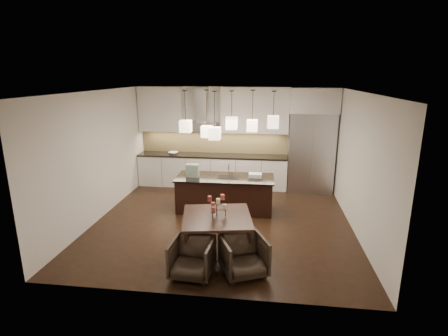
# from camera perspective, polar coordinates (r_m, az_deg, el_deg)

# --- Properties ---
(floor) EXTENTS (5.50, 5.50, 0.02)m
(floor) POSITION_cam_1_polar(r_m,az_deg,el_deg) (7.83, -0.19, -8.61)
(floor) COLOR black
(floor) RESTS_ON ground
(ceiling) EXTENTS (5.50, 5.50, 0.02)m
(ceiling) POSITION_cam_1_polar(r_m,az_deg,el_deg) (7.17, -0.21, 12.49)
(ceiling) COLOR white
(ceiling) RESTS_ON wall_back
(wall_back) EXTENTS (5.50, 0.02, 2.80)m
(wall_back) POSITION_cam_1_polar(r_m,az_deg,el_deg) (10.06, 1.85, 5.15)
(wall_back) COLOR silver
(wall_back) RESTS_ON ground
(wall_front) EXTENTS (5.50, 0.02, 2.80)m
(wall_front) POSITION_cam_1_polar(r_m,az_deg,el_deg) (4.77, -4.52, -6.31)
(wall_front) COLOR silver
(wall_front) RESTS_ON ground
(wall_left) EXTENTS (0.02, 5.50, 2.80)m
(wall_left) POSITION_cam_1_polar(r_m,az_deg,el_deg) (8.19, -19.72, 1.96)
(wall_left) COLOR silver
(wall_left) RESTS_ON ground
(wall_right) EXTENTS (0.02, 5.50, 2.80)m
(wall_right) POSITION_cam_1_polar(r_m,az_deg,el_deg) (7.54, 21.09, 0.75)
(wall_right) COLOR silver
(wall_right) RESTS_ON ground
(refrigerator) EXTENTS (1.20, 0.72, 2.15)m
(refrigerator) POSITION_cam_1_polar(r_m,az_deg,el_deg) (9.78, 13.97, 2.48)
(refrigerator) COLOR #B7B7BA
(refrigerator) RESTS_ON floor
(fridge_panel) EXTENTS (1.26, 0.72, 0.65)m
(fridge_panel) POSITION_cam_1_polar(r_m,az_deg,el_deg) (9.58, 14.51, 10.67)
(fridge_panel) COLOR silver
(fridge_panel) RESTS_ON refrigerator
(lower_cabinets) EXTENTS (4.21, 0.62, 0.88)m
(lower_cabinets) POSITION_cam_1_polar(r_m,az_deg,el_deg) (10.03, -1.93, -0.50)
(lower_cabinets) COLOR silver
(lower_cabinets) RESTS_ON floor
(countertop) EXTENTS (4.21, 0.66, 0.04)m
(countertop) POSITION_cam_1_polar(r_m,az_deg,el_deg) (9.92, -1.96, 2.06)
(countertop) COLOR black
(countertop) RESTS_ON lower_cabinets
(backsplash) EXTENTS (4.21, 0.02, 0.63)m
(backsplash) POSITION_cam_1_polar(r_m,az_deg,el_deg) (10.14, -1.70, 4.28)
(backsplash) COLOR tan
(backsplash) RESTS_ON countertop
(upper_cab_left) EXTENTS (1.25, 0.35, 1.25)m
(upper_cab_left) POSITION_cam_1_polar(r_m,az_deg,el_deg) (10.18, -10.24, 9.45)
(upper_cab_left) COLOR silver
(upper_cab_left) RESTS_ON wall_back
(upper_cab_right) EXTENTS (1.85, 0.35, 1.25)m
(upper_cab_right) POSITION_cam_1_polar(r_m,az_deg,el_deg) (9.73, 5.06, 9.37)
(upper_cab_right) COLOR silver
(upper_cab_right) RESTS_ON wall_back
(hood_canopy) EXTENTS (0.90, 0.52, 0.24)m
(hood_canopy) POSITION_cam_1_polar(r_m,az_deg,el_deg) (9.86, -3.69, 6.81)
(hood_canopy) COLOR #B7B7BA
(hood_canopy) RESTS_ON wall_back
(hood_chimney) EXTENTS (0.30, 0.28, 0.96)m
(hood_chimney) POSITION_cam_1_polar(r_m,az_deg,el_deg) (9.90, -3.62, 10.34)
(hood_chimney) COLOR #B7B7BA
(hood_chimney) RESTS_ON hood_canopy
(fruit_bowl) EXTENTS (0.31, 0.31, 0.06)m
(fruit_bowl) POSITION_cam_1_polar(r_m,az_deg,el_deg) (10.09, -8.31, 2.44)
(fruit_bowl) COLOR silver
(fruit_bowl) RESTS_ON countertop
(island_body) EXTENTS (2.22, 0.92, 0.78)m
(island_body) POSITION_cam_1_polar(r_m,az_deg,el_deg) (8.28, 0.14, -4.28)
(island_body) COLOR black
(island_body) RESTS_ON floor
(island_top) EXTENTS (2.29, 0.99, 0.04)m
(island_top) POSITION_cam_1_polar(r_m,az_deg,el_deg) (8.16, 0.14, -1.60)
(island_top) COLOR black
(island_top) RESTS_ON island_body
(faucet) EXTENTS (0.09, 0.21, 0.33)m
(faucet) POSITION_cam_1_polar(r_m,az_deg,el_deg) (8.18, 0.82, -0.20)
(faucet) COLOR silver
(faucet) RESTS_ON island_top
(tote_bag) EXTENTS (0.30, 0.16, 0.30)m
(tote_bag) POSITION_cam_1_polar(r_m,az_deg,el_deg) (8.18, -5.17, -0.40)
(tote_bag) COLOR #22562F
(tote_bag) RESTS_ON island_top
(food_container) EXTENTS (0.30, 0.22, 0.09)m
(food_container) POSITION_cam_1_polar(r_m,az_deg,el_deg) (8.17, 5.12, -1.19)
(food_container) COLOR silver
(food_container) RESTS_ON island_top
(dining_table) EXTENTS (1.39, 1.39, 0.71)m
(dining_table) POSITION_cam_1_polar(r_m,az_deg,el_deg) (6.37, -1.15, -10.80)
(dining_table) COLOR black
(dining_table) RESTS_ON floor
(candelabra) EXTENTS (0.40, 0.40, 0.42)m
(candelabra) POSITION_cam_1_polar(r_m,az_deg,el_deg) (6.14, -1.18, -6.04)
(candelabra) COLOR black
(candelabra) RESTS_ON dining_table
(candle_a) EXTENTS (0.08, 0.08, 0.10)m
(candle_a) POSITION_cam_1_polar(r_m,az_deg,el_deg) (6.16, 0.07, -6.37)
(candle_a) COLOR beige
(candle_a) RESTS_ON candelabra
(candle_b) EXTENTS (0.08, 0.08, 0.10)m
(candle_b) POSITION_cam_1_polar(r_m,az_deg,el_deg) (6.26, -1.83, -6.02)
(candle_b) COLOR #D3513D
(candle_b) RESTS_ON candelabra
(candle_c) EXTENTS (0.08, 0.08, 0.10)m
(candle_c) POSITION_cam_1_polar(r_m,az_deg,el_deg) (6.05, -1.78, -6.80)
(candle_c) COLOR maroon
(candle_c) RESTS_ON candelabra
(candle_d) EXTENTS (0.08, 0.08, 0.10)m
(candle_d) POSITION_cam_1_polar(r_m,az_deg,el_deg) (6.19, -0.24, -4.77)
(candle_d) COLOR #D3513D
(candle_d) RESTS_ON candelabra
(candle_e) EXTENTS (0.08, 0.08, 0.10)m
(candle_e) POSITION_cam_1_polar(r_m,az_deg,el_deg) (6.12, -2.36, -5.02)
(candle_e) COLOR maroon
(candle_e) RESTS_ON candelabra
(candle_f) EXTENTS (0.08, 0.08, 0.10)m
(candle_f) POSITION_cam_1_polar(r_m,az_deg,el_deg) (5.99, -0.96, -5.46)
(candle_f) COLOR beige
(candle_f) RESTS_ON candelabra
(armchair_left) EXTENTS (0.70, 0.71, 0.61)m
(armchair_left) POSITION_cam_1_polar(r_m,az_deg,el_deg) (5.76, -5.22, -14.42)
(armchair_left) COLOR black
(armchair_left) RESTS_ON floor
(armchair_right) EXTENTS (0.90, 0.91, 0.64)m
(armchair_right) POSITION_cam_1_polar(r_m,az_deg,el_deg) (5.78, 3.22, -14.13)
(armchair_right) COLOR black
(armchair_right) RESTS_ON floor
(pendant_a) EXTENTS (0.24, 0.24, 0.26)m
(pendant_a) POSITION_cam_1_polar(r_m,az_deg,el_deg) (7.80, -6.28, 6.79)
(pendant_a) COLOR beige
(pendant_a) RESTS_ON ceiling
(pendant_b) EXTENTS (0.24, 0.24, 0.26)m
(pendant_b) POSITION_cam_1_polar(r_m,az_deg,el_deg) (8.09, -2.83, 5.96)
(pendant_b) COLOR beige
(pendant_b) RESTS_ON ceiling
(pendant_c) EXTENTS (0.24, 0.24, 0.26)m
(pendant_c) POSITION_cam_1_polar(r_m,az_deg,el_deg) (7.65, 1.26, 7.31)
(pendant_c) COLOR beige
(pendant_c) RESTS_ON ceiling
(pendant_d) EXTENTS (0.24, 0.24, 0.26)m
(pendant_d) POSITION_cam_1_polar(r_m,az_deg,el_deg) (8.01, 4.63, 6.91)
(pendant_d) COLOR beige
(pendant_d) RESTS_ON ceiling
(pendant_e) EXTENTS (0.24, 0.24, 0.26)m
(pendant_e) POSITION_cam_1_polar(r_m,az_deg,el_deg) (7.56, 8.01, 7.44)
(pendant_e) COLOR beige
(pendant_e) RESTS_ON ceiling
(pendant_f) EXTENTS (0.24, 0.24, 0.26)m
(pendant_f) POSITION_cam_1_polar(r_m,az_deg,el_deg) (7.51, -1.54, 5.67)
(pendant_f) COLOR beige
(pendant_f) RESTS_ON ceiling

